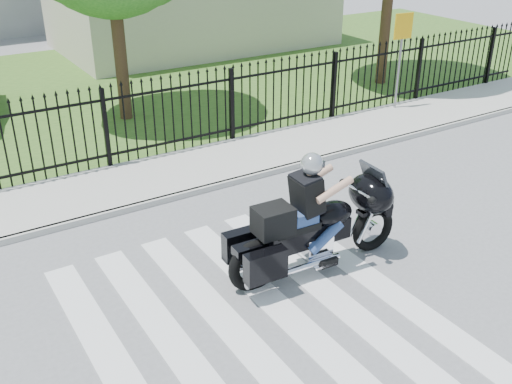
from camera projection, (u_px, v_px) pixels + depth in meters
ground at (259, 321)px, 8.24m from camera, size 120.00×120.00×0.00m
crosswalk at (259, 321)px, 8.24m from camera, size 5.00×5.50×0.01m
sidewalk at (127, 185)px, 12.02m from camera, size 40.00×2.00×0.12m
curb at (147, 204)px, 11.26m from camera, size 40.00×0.12×0.12m
grass_strip at (40, 98)px, 17.38m from camera, size 40.00×12.00×0.02m
iron_fence at (106, 130)px, 12.41m from camera, size 26.00×0.04×1.80m
motorcycle_rider at (313, 223)px, 9.05m from camera, size 3.04×0.98×2.01m
traffic_sign at (402, 41)px, 15.47m from camera, size 0.54×0.10×2.50m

